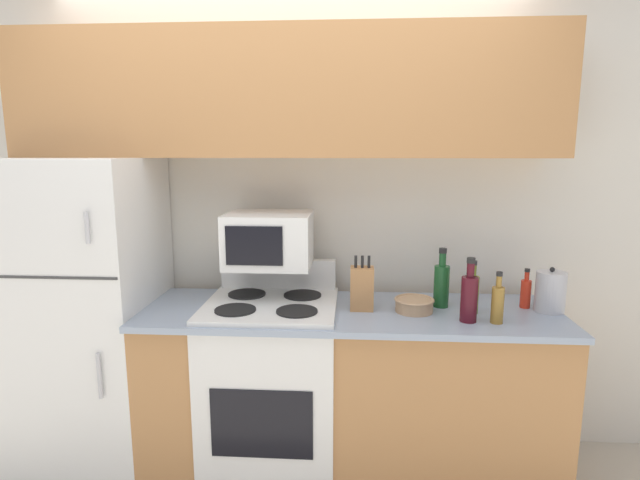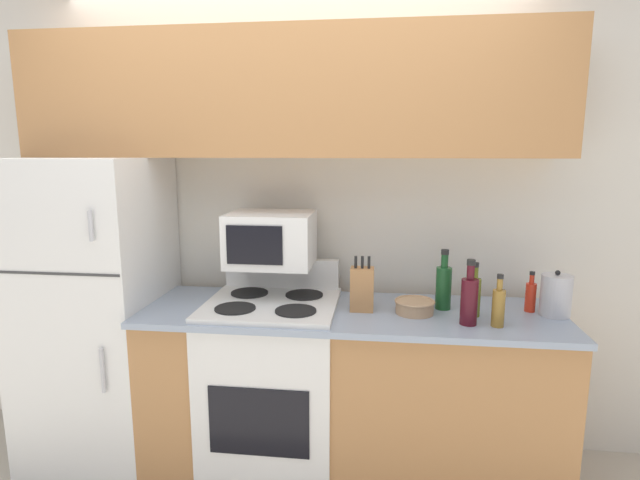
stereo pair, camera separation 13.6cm
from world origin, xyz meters
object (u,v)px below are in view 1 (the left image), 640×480
at_px(bottle_wine_green, 441,284).
at_px(kettle, 550,292).
at_px(bottle_wine_red, 469,297).
at_px(bottle_hot_sauce, 526,292).
at_px(refrigerator, 89,316).
at_px(bowl, 414,304).
at_px(stove, 272,386).
at_px(bottle_olive_oil, 472,293).
at_px(bottle_vinegar, 498,303).
at_px(knife_block, 362,288).
at_px(microwave, 269,239).

relative_size(bottle_wine_green, kettle, 1.35).
distance_m(bottle_wine_red, bottle_hot_sauce, 0.40).
relative_size(refrigerator, bowl, 8.50).
distance_m(stove, bowl, 0.85).
bearing_deg(bottle_olive_oil, stove, 178.54).
height_order(bottle_olive_oil, kettle, bottle_olive_oil).
xyz_separation_m(bottle_vinegar, bottle_olive_oil, (-0.08, 0.13, 0.01)).
distance_m(bottle_hot_sauce, bottle_olive_oil, 0.31).
relative_size(bottle_wine_red, kettle, 1.35).
height_order(knife_block, bottle_vinegar, knife_block).
bearing_deg(stove, bottle_olive_oil, -1.46).
distance_m(microwave, bottle_olive_oil, 1.04).
xyz_separation_m(refrigerator, bottle_wine_red, (1.91, -0.19, 0.20)).
xyz_separation_m(bowl, kettle, (0.66, 0.05, 0.06)).
relative_size(microwave, kettle, 1.95).
relative_size(microwave, bottle_olive_oil, 1.66).
height_order(stove, bottle_vinegar, bottle_vinegar).
bearing_deg(knife_block, microwave, 165.76).
distance_m(stove, bottle_vinegar, 1.20).
bearing_deg(microwave, kettle, -3.57).
bearing_deg(knife_block, stove, 179.18).
distance_m(refrigerator, bowl, 1.69).
bearing_deg(microwave, bottle_hot_sauce, -1.56).
relative_size(microwave, bottle_wine_red, 1.44).
xyz_separation_m(knife_block, bowl, (0.26, -0.01, -0.07)).
distance_m(microwave, knife_block, 0.54).
xyz_separation_m(bottle_wine_red, bottle_vinegar, (0.13, -0.01, -0.02)).
bearing_deg(bottle_hot_sauce, kettle, -27.57).
distance_m(knife_block, bottle_wine_red, 0.51).
distance_m(stove, bottle_wine_green, 1.02).
distance_m(refrigerator, bottle_hot_sauce, 2.25).
height_order(bowl, bottle_hot_sauce, bottle_hot_sauce).
relative_size(stove, bowl, 5.63).
height_order(knife_block, kettle, knife_block).
height_order(microwave, kettle, microwave).
xyz_separation_m(knife_block, bottle_hot_sauce, (0.82, 0.09, -0.03)).
distance_m(stove, bottle_wine_red, 1.10).
bearing_deg(bottle_wine_red, bottle_wine_green, 112.07).
distance_m(refrigerator, knife_block, 1.44).
xyz_separation_m(bottle_wine_green, bottle_vinegar, (0.21, -0.23, -0.02)).
relative_size(microwave, bowl, 2.23).
height_order(microwave, bottle_wine_red, microwave).
xyz_separation_m(knife_block, bottle_wine_green, (0.40, 0.08, 0.01)).
xyz_separation_m(bottle_wine_green, bottle_olive_oil, (0.13, -0.09, -0.02)).
bearing_deg(stove, bottle_hot_sauce, 3.57).
bearing_deg(bottle_wine_red, bottle_hot_sauce, 34.42).
bearing_deg(bowl, microwave, 169.61).
bearing_deg(microwave, bottle_vinegar, -14.14).
relative_size(refrigerator, stove, 1.51).
height_order(bowl, kettle, kettle).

